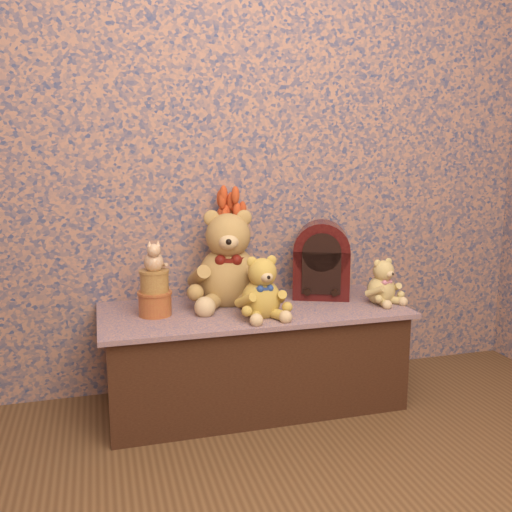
{
  "coord_description": "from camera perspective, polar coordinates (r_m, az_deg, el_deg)",
  "views": [
    {
      "loc": [
        -0.64,
        -1.07,
        1.12
      ],
      "look_at": [
        0.0,
        1.17,
        0.68
      ],
      "focal_mm": 39.58,
      "sensor_mm": 36.0,
      "label": 1
    }
  ],
  "objects": [
    {
      "name": "biscuit_tin_lower",
      "position": [
        2.39,
        -10.17,
        -4.77
      ],
      "size": [
        0.15,
        0.15,
        0.1
      ],
      "primitive_type": "cylinder",
      "rotation": [
        0.0,
        0.0,
        -0.14
      ],
      "color": "#C18438",
      "rests_on": "display_shelf"
    },
    {
      "name": "cat_figurine",
      "position": [
        2.35,
        -10.33,
        0.1
      ],
      "size": [
        0.1,
        0.11,
        0.13
      ],
      "primitive_type": null,
      "rotation": [
        0.0,
        0.0,
        -0.01
      ],
      "color": "silver",
      "rests_on": "biscuit_tin_upper"
    },
    {
      "name": "biscuit_tin_upper",
      "position": [
        2.37,
        -10.24,
        -2.55
      ],
      "size": [
        0.13,
        0.13,
        0.09
      ],
      "primitive_type": "cylinder",
      "rotation": [
        0.0,
        0.0,
        0.1
      ],
      "color": "#CDB959",
      "rests_on": "biscuit_tin_lower"
    },
    {
      "name": "teddy_large",
      "position": [
        2.5,
        -2.84,
        0.23
      ],
      "size": [
        0.44,
        0.49,
        0.45
      ],
      "primitive_type": null,
      "rotation": [
        0.0,
        0.0,
        -0.2
      ],
      "color": "olive",
      "rests_on": "display_shelf"
    },
    {
      "name": "ceramic_vase",
      "position": [
        2.62,
        -2.6,
        -2.36
      ],
      "size": [
        0.11,
        0.11,
        0.18
      ],
      "primitive_type": "cylinder",
      "rotation": [
        0.0,
        0.0,
        0.0
      ],
      "color": "tan",
      "rests_on": "display_shelf"
    },
    {
      "name": "teddy_medium",
      "position": [
        2.32,
        0.52,
        -2.85
      ],
      "size": [
        0.24,
        0.28,
        0.28
      ],
      "primitive_type": null,
      "rotation": [
        0.0,
        0.0,
        0.08
      ],
      "color": "#B99234",
      "rests_on": "display_shelf"
    },
    {
      "name": "teddy_small",
      "position": [
        2.6,
        12.57,
        -2.29
      ],
      "size": [
        0.22,
        0.25,
        0.22
      ],
      "primitive_type": null,
      "rotation": [
        0.0,
        0.0,
        0.29
      ],
      "color": "tan",
      "rests_on": "display_shelf"
    },
    {
      "name": "cathedral_radio",
      "position": [
        2.65,
        6.64,
        -0.34
      ],
      "size": [
        0.31,
        0.27,
        0.36
      ],
      "primitive_type": null,
      "rotation": [
        0.0,
        0.0,
        -0.39
      ],
      "color": "#390A0B",
      "rests_on": "display_shelf"
    },
    {
      "name": "display_shelf",
      "position": [
        2.55,
        -0.31,
        -10.05
      ],
      "size": [
        1.32,
        0.57,
        0.44
      ],
      "primitive_type": "cube",
      "color": "#3C427C",
      "rests_on": "ground"
    },
    {
      "name": "dried_stalks",
      "position": [
        2.57,
        -2.66,
        4.04
      ],
      "size": [
        0.25,
        0.25,
        0.41
      ],
      "primitive_type": null,
      "rotation": [
        0.0,
        0.0,
        0.18
      ],
      "color": "#CE4821",
      "rests_on": "ceramic_vase"
    }
  ]
}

